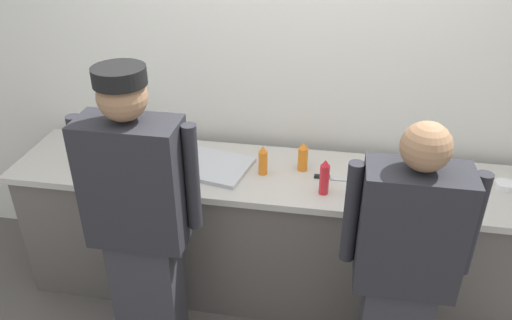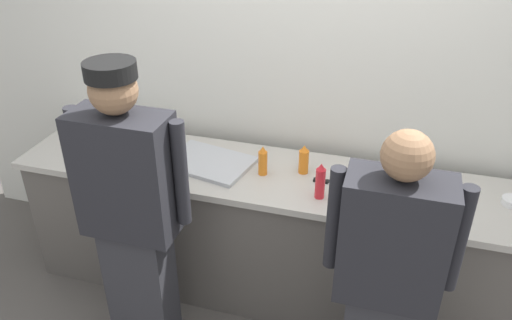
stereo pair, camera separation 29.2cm
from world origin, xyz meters
TOP-DOWN VIEW (x-y plane):
  - wall_back at (0.00, 0.79)m, footprint 4.92×0.10m
  - prep_counter at (0.00, 0.34)m, footprint 3.13×0.64m
  - chef_near_left at (-0.60, -0.27)m, footprint 0.61×0.24m
  - chef_center at (0.67, -0.32)m, footprint 0.58×0.24m
  - plate_stack_front at (0.63, 0.28)m, footprint 0.20×0.20m
  - mixing_bowl_steel at (-1.03, 0.39)m, footprint 0.38×0.38m
  - sheet_tray at (-0.42, 0.34)m, footprint 0.56×0.45m
  - squeeze_bottle_primary at (0.27, 0.18)m, footprint 0.05×0.05m
  - squeeze_bottle_secondary at (0.14, 0.41)m, footprint 0.06×0.06m
  - squeeze_bottle_spare at (-0.08, 0.33)m, footprint 0.05×0.05m
  - ramekin_orange_sauce at (1.25, 0.40)m, footprint 0.11×0.11m
  - ramekin_green_sauce at (0.81, 0.27)m, footprint 0.09×0.09m
  - deli_cup at (0.45, 0.16)m, footprint 0.09×0.09m
  - chefs_knife at (0.33, 0.33)m, footprint 0.27×0.03m

SIDE VIEW (x-z plane):
  - prep_counter at x=0.00m, z-range 0.00..0.88m
  - chef_center at x=0.67m, z-range 0.04..1.61m
  - chefs_knife at x=0.33m, z-range 0.88..0.90m
  - sheet_tray at x=-0.42m, z-range 0.88..0.91m
  - ramekin_orange_sauce at x=1.25m, z-range 0.88..0.92m
  - ramekin_green_sauce at x=0.81m, z-range 0.88..0.93m
  - chef_near_left at x=-0.60m, z-range 0.06..1.76m
  - plate_stack_front at x=0.63m, z-range 0.88..0.97m
  - deli_cup at x=0.45m, z-range 0.88..0.98m
  - mixing_bowl_steel at x=-1.03m, z-range 0.88..0.98m
  - squeeze_bottle_secondary at x=0.14m, z-range 0.88..1.06m
  - squeeze_bottle_spare at x=-0.08m, z-range 0.88..1.06m
  - squeeze_bottle_primary at x=0.27m, z-range 0.88..1.09m
  - wall_back at x=0.00m, z-range 0.00..2.79m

